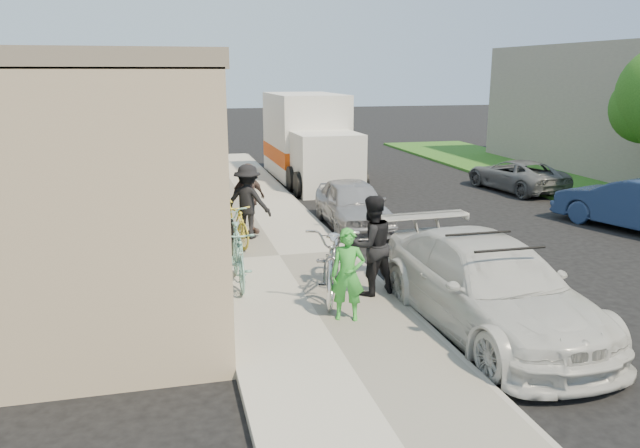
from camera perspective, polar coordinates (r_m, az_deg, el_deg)
ground at (r=11.15m, az=9.39°, el=-7.14°), size 120.00×120.00×0.00m
sidewalk at (r=13.30m, az=-3.72°, el=-3.17°), size 3.00×34.00×0.15m
curb at (r=13.65m, az=2.70°, el=-2.75°), size 0.12×34.00×0.13m
storefront at (r=17.64m, az=-17.34°, el=7.24°), size 3.60×20.00×4.22m
bike_rack at (r=13.04m, az=-8.60°, el=-0.84°), size 0.28×0.60×0.90m
sandwich_board at (r=16.86m, az=-10.53°, el=2.38°), size 0.80×0.80×1.04m
sedan_white at (r=10.05m, az=15.15°, el=-5.50°), size 2.21×4.99×1.46m
sedan_silver at (r=16.02m, az=3.04°, el=1.82°), size 1.64×3.76×1.26m
moving_truck at (r=23.04m, az=-1.04°, el=7.43°), size 2.47×6.43×3.14m
far_car_blue at (r=17.72m, az=27.01°, el=1.64°), size 2.66×4.36×1.36m
far_car_gray at (r=22.18m, az=17.48°, el=4.29°), size 2.25×4.01×1.06m
tandem_bike at (r=10.87m, az=1.33°, el=-3.04°), size 1.61×2.64×1.31m
woman_rider at (r=9.71m, az=2.56°, el=-4.64°), size 0.62×0.51×1.46m
man_standing at (r=10.81m, az=4.71°, el=-1.95°), size 0.99×0.86×1.75m
cruiser_bike_a at (r=11.43m, az=-7.50°, el=-2.86°), size 0.54×1.83×1.10m
cruiser_bike_b at (r=13.65m, az=-8.90°, el=-0.30°), size 1.22×2.07×1.03m
cruiser_bike_c at (r=14.05m, az=-7.81°, el=0.05°), size 0.86×1.70×0.99m
bystander_a at (r=14.53m, az=-6.61°, el=2.04°), size 1.28×1.16×1.73m
bystander_b at (r=14.93m, az=-6.61°, el=2.31°), size 1.06×0.88×1.70m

